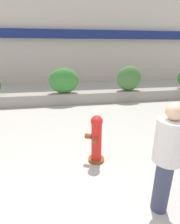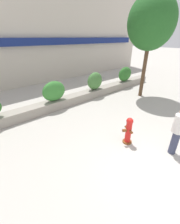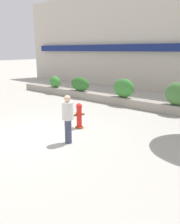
{
  "view_description": "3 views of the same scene",
  "coord_description": "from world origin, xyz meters",
  "px_view_note": "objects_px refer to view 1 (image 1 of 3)",
  "views": [
    {
      "loc": [
        -0.16,
        -1.84,
        2.35
      ],
      "look_at": [
        0.68,
        3.1,
        0.56
      ],
      "focal_mm": 28.0,
      "sensor_mm": 36.0,
      "label": 1
    },
    {
      "loc": [
        -3.66,
        -1.17,
        3.7
      ],
      "look_at": [
        0.06,
        3.09,
        0.85
      ],
      "focal_mm": 24.0,
      "sensor_mm": 36.0,
      "label": 2
    },
    {
      "loc": [
        6.32,
        -5.12,
        3.19
      ],
      "look_at": [
        0.89,
        1.7,
        0.71
      ],
      "focal_mm": 35.0,
      "sensor_mm": 36.0,
      "label": 3
    }
  ],
  "objects_px": {
    "hedge_bush_3": "(129,78)",
    "pedestrian": "(168,154)",
    "hedge_bush_2": "(64,81)",
    "fire_hydrant": "(96,139)"
  },
  "relations": [
    {
      "from": "hedge_bush_2",
      "to": "hedge_bush_3",
      "type": "bearing_deg",
      "value": 0.0
    },
    {
      "from": "hedge_bush_2",
      "to": "fire_hydrant",
      "type": "relative_size",
      "value": 1.23
    },
    {
      "from": "hedge_bush_2",
      "to": "pedestrian",
      "type": "bearing_deg",
      "value": -78.15
    },
    {
      "from": "fire_hydrant",
      "to": "pedestrian",
      "type": "height_order",
      "value": "pedestrian"
    },
    {
      "from": "hedge_bush_2",
      "to": "fire_hydrant",
      "type": "height_order",
      "value": "hedge_bush_2"
    },
    {
      "from": "hedge_bush_3",
      "to": "fire_hydrant",
      "type": "height_order",
      "value": "hedge_bush_3"
    },
    {
      "from": "hedge_bush_2",
      "to": "fire_hydrant",
      "type": "distance_m",
      "value": 4.63
    },
    {
      "from": "hedge_bush_3",
      "to": "pedestrian",
      "type": "xyz_separation_m",
      "value": [
        -1.8,
        -5.97,
        -0.09
      ]
    },
    {
      "from": "hedge_bush_2",
      "to": "pedestrian",
      "type": "relative_size",
      "value": 0.77
    },
    {
      "from": "hedge_bush_2",
      "to": "pedestrian",
      "type": "height_order",
      "value": "pedestrian"
    }
  ]
}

